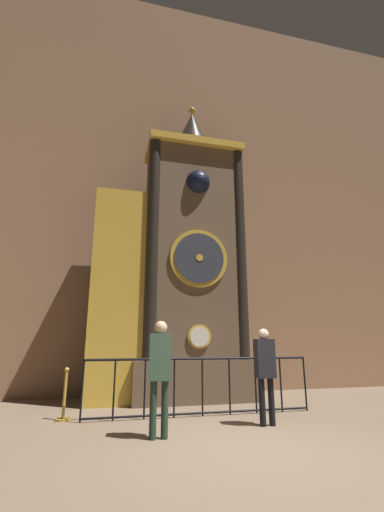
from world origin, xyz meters
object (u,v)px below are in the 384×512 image
clock_tower (177,266)px  visitor_near (160,366)px  stanchion_post (64,403)px  visitor_far (265,366)px

clock_tower → visitor_near: size_ratio=4.89×
clock_tower → visitor_near: clock_tower is taller
clock_tower → stanchion_post: (-2.48, -1.64, -3.14)m
clock_tower → visitor_near: 4.22m
clock_tower → stanchion_post: 4.33m
visitor_near → visitor_far: 2.03m
clock_tower → visitor_far: 4.00m
visitor_near → stanchion_post: 2.44m
clock_tower → visitor_near: bearing=-105.6°
visitor_near → stanchion_post: visitor_near is taller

